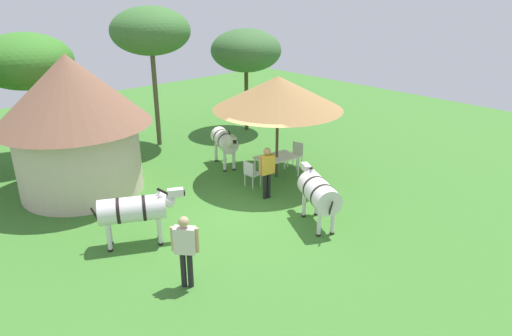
# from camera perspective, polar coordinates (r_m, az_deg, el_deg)

# --- Properties ---
(ground_plane) EXTENTS (36.00, 36.00, 0.00)m
(ground_plane) POSITION_cam_1_polar(r_m,az_deg,el_deg) (13.80, -1.61, -5.27)
(ground_plane) COLOR #3D762C
(thatched_hut) EXTENTS (4.75, 4.75, 4.40)m
(thatched_hut) POSITION_cam_1_polar(r_m,az_deg,el_deg) (15.31, -21.66, 5.77)
(thatched_hut) COLOR beige
(thatched_hut) RESTS_ON ground_plane
(shade_umbrella) EXTENTS (4.34, 4.34, 3.53)m
(shade_umbrella) POSITION_cam_1_polar(r_m,az_deg,el_deg) (15.26, 2.73, 9.30)
(shade_umbrella) COLOR #4F372B
(shade_umbrella) RESTS_ON ground_plane
(patio_dining_table) EXTENTS (1.55, 1.12, 0.74)m
(patio_dining_table) POSITION_cam_1_polar(r_m,az_deg,el_deg) (15.93, 2.58, 1.13)
(patio_dining_table) COLOR silver
(patio_dining_table) RESTS_ON ground_plane
(patio_chair_west_end) EXTENTS (0.49, 0.50, 0.90)m
(patio_chair_west_end) POSITION_cam_1_polar(r_m,az_deg,el_deg) (16.95, 5.02, 1.86)
(patio_chair_west_end) COLOR silver
(patio_chair_west_end) RESTS_ON ground_plane
(patio_chair_near_hut) EXTENTS (0.44, 0.45, 0.90)m
(patio_chair_near_hut) POSITION_cam_1_polar(r_m,az_deg,el_deg) (15.15, -0.65, -0.53)
(patio_chair_near_hut) COLOR silver
(patio_chair_near_hut) RESTS_ON ground_plane
(guest_beside_umbrella) EXTENTS (0.59, 0.28, 1.68)m
(guest_beside_umbrella) POSITION_cam_1_polar(r_m,az_deg,el_deg) (14.16, 1.37, -0.05)
(guest_beside_umbrella) COLOR black
(guest_beside_umbrella) RESTS_ON ground_plane
(standing_watcher) EXTENTS (0.48, 0.50, 1.74)m
(standing_watcher) POSITION_cam_1_polar(r_m,az_deg,el_deg) (10.16, -8.77, -9.47)
(standing_watcher) COLOR black
(standing_watcher) RESTS_ON ground_plane
(zebra_nearest_camera) EXTENTS (1.33, 1.99, 1.52)m
(zebra_nearest_camera) POSITION_cam_1_polar(r_m,az_deg,el_deg) (12.73, 7.73, -2.99)
(zebra_nearest_camera) COLOR silver
(zebra_nearest_camera) RESTS_ON ground_plane
(zebra_by_umbrella) EXTENTS (2.10, 1.37, 1.53)m
(zebra_by_umbrella) POSITION_cam_1_polar(r_m,az_deg,el_deg) (12.04, -14.84, -5.02)
(zebra_by_umbrella) COLOR silver
(zebra_by_umbrella) RESTS_ON ground_plane
(zebra_toward_hut) EXTENTS (1.11, 2.00, 1.52)m
(zebra_toward_hut) POSITION_cam_1_polar(r_m,az_deg,el_deg) (16.80, -3.90, 3.37)
(zebra_toward_hut) COLOR silver
(zebra_toward_hut) RESTS_ON ground_plane
(acacia_tree_behind_hut) EXTENTS (3.09, 3.09, 4.53)m
(acacia_tree_behind_hut) POSITION_cam_1_polar(r_m,az_deg,el_deg) (20.72, -1.25, 14.36)
(acacia_tree_behind_hut) COLOR #413C1B
(acacia_tree_behind_hut) RESTS_ON ground_plane
(acacia_tree_left_background) EXTENTS (3.36, 3.36, 4.72)m
(acacia_tree_left_background) POSITION_cam_1_polar(r_m,az_deg,el_deg) (18.88, -26.72, 11.72)
(acacia_tree_left_background) COLOR #43332C
(acacia_tree_left_background) RESTS_ON ground_plane
(acacia_tree_right_background) EXTENTS (3.09, 3.09, 5.55)m
(acacia_tree_right_background) POSITION_cam_1_polar(r_m,az_deg,el_deg) (18.91, -12.96, 16.20)
(acacia_tree_right_background) COLOR brown
(acacia_tree_right_background) RESTS_ON ground_plane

